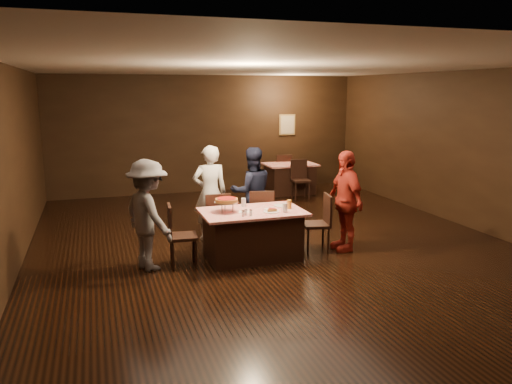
# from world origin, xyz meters

# --- Properties ---
(room) EXTENTS (10.00, 10.04, 3.02)m
(room) POSITION_xyz_m (0.00, 0.01, 2.14)
(room) COLOR black
(room) RESTS_ON ground
(main_table) EXTENTS (1.60, 1.00, 0.77)m
(main_table) POSITION_xyz_m (-0.54, -0.51, 0.39)
(main_table) COLOR #B00B0B
(main_table) RESTS_ON ground
(back_table) EXTENTS (1.30, 0.90, 0.77)m
(back_table) POSITION_xyz_m (1.93, 4.05, 0.39)
(back_table) COLOR red
(back_table) RESTS_ON ground
(chair_far_left) EXTENTS (0.44, 0.44, 0.95)m
(chair_far_left) POSITION_xyz_m (-0.94, 0.24, 0.47)
(chair_far_left) COLOR black
(chair_far_left) RESTS_ON ground
(chair_far_right) EXTENTS (0.51, 0.51, 0.95)m
(chair_far_right) POSITION_xyz_m (-0.14, 0.24, 0.47)
(chair_far_right) COLOR black
(chair_far_right) RESTS_ON ground
(chair_end_left) EXTENTS (0.45, 0.45, 0.95)m
(chair_end_left) POSITION_xyz_m (-1.64, -0.51, 0.47)
(chair_end_left) COLOR black
(chair_end_left) RESTS_ON ground
(chair_end_right) EXTENTS (0.49, 0.49, 0.95)m
(chair_end_right) POSITION_xyz_m (0.56, -0.51, 0.47)
(chair_end_right) COLOR black
(chair_end_right) RESTS_ON ground
(chair_back_near) EXTENTS (0.47, 0.47, 0.95)m
(chair_back_near) POSITION_xyz_m (1.93, 3.35, 0.47)
(chair_back_near) COLOR black
(chair_back_near) RESTS_ON ground
(chair_back_far) EXTENTS (0.43, 0.43, 0.95)m
(chair_back_far) POSITION_xyz_m (1.93, 4.65, 0.47)
(chair_back_far) COLOR black
(chair_back_far) RESTS_ON ground
(diner_white_jacket) EXTENTS (0.62, 0.42, 1.69)m
(diner_white_jacket) POSITION_xyz_m (-0.94, 0.71, 0.84)
(diner_white_jacket) COLOR silver
(diner_white_jacket) RESTS_ON ground
(diner_navy_hoodie) EXTENTS (0.81, 0.64, 1.62)m
(diner_navy_hoodie) POSITION_xyz_m (-0.16, 0.74, 0.81)
(diner_navy_hoodie) COLOR black
(diner_navy_hoodie) RESTS_ON ground
(diner_grey_knit) EXTENTS (0.99, 1.22, 1.64)m
(diner_grey_knit) POSITION_xyz_m (-2.14, -0.49, 0.82)
(diner_grey_knit) COLOR slate
(diner_grey_knit) RESTS_ON ground
(diner_red_shirt) EXTENTS (0.42, 0.98, 1.67)m
(diner_red_shirt) POSITION_xyz_m (1.04, -0.57, 0.83)
(diner_red_shirt) COLOR #AE2C1F
(diner_red_shirt) RESTS_ON ground
(pizza_stand) EXTENTS (0.38, 0.38, 0.22)m
(pizza_stand) POSITION_xyz_m (-0.94, -0.46, 0.95)
(pizza_stand) COLOR black
(pizza_stand) RESTS_ON main_table
(plate_with_slice) EXTENTS (0.25, 0.25, 0.06)m
(plate_with_slice) POSITION_xyz_m (-0.29, -0.69, 0.80)
(plate_with_slice) COLOR white
(plate_with_slice) RESTS_ON main_table
(plate_empty) EXTENTS (0.25, 0.25, 0.01)m
(plate_empty) POSITION_xyz_m (0.01, -0.36, 0.78)
(plate_empty) COLOR white
(plate_empty) RESTS_ON main_table
(glass_front_right) EXTENTS (0.08, 0.08, 0.14)m
(glass_front_right) POSITION_xyz_m (-0.09, -0.76, 0.84)
(glass_front_right) COLOR silver
(glass_front_right) RESTS_ON main_table
(glass_amber) EXTENTS (0.08, 0.08, 0.14)m
(glass_amber) POSITION_xyz_m (0.06, -0.56, 0.84)
(glass_amber) COLOR #BF7F26
(glass_amber) RESTS_ON main_table
(glass_back) EXTENTS (0.08, 0.08, 0.14)m
(glass_back) POSITION_xyz_m (-0.59, -0.21, 0.84)
(glass_back) COLOR silver
(glass_back) RESTS_ON main_table
(condiments) EXTENTS (0.17, 0.10, 0.09)m
(condiments) POSITION_xyz_m (-0.72, -0.79, 0.82)
(condiments) COLOR silver
(condiments) RESTS_ON main_table
(napkin_center) EXTENTS (0.19, 0.19, 0.01)m
(napkin_center) POSITION_xyz_m (-0.24, -0.51, 0.77)
(napkin_center) COLOR white
(napkin_center) RESTS_ON main_table
(napkin_left) EXTENTS (0.21, 0.21, 0.01)m
(napkin_left) POSITION_xyz_m (-0.69, -0.56, 0.77)
(napkin_left) COLOR white
(napkin_left) RESTS_ON main_table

